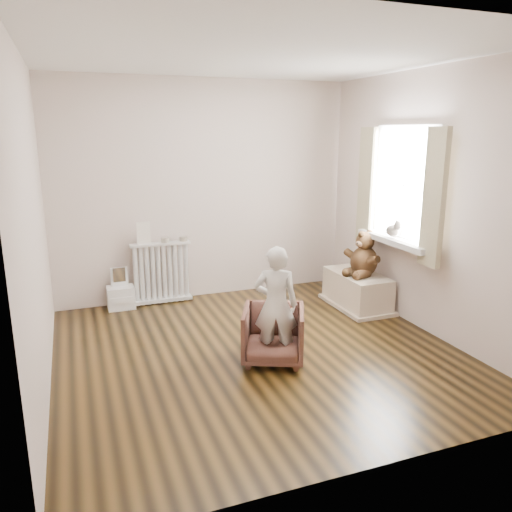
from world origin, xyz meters
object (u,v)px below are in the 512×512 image
object	(u,v)px
armchair	(273,334)
toy_bench	(357,290)
radiator	(161,271)
toy_vanity	(120,286)
child	(276,305)
teddy_bear	(364,252)
plush_cat	(394,228)

from	to	relation	value
armchair	toy_bench	bearing A→B (deg)	58.43
radiator	toy_bench	xyz separation A→B (m)	(2.10, -0.93, -0.19)
toy_vanity	child	xyz separation A→B (m)	(1.13, -1.92, 0.27)
radiator	teddy_bear	world-z (taller)	teddy_bear
radiator	toy_bench	distance (m)	2.31
toy_vanity	plush_cat	size ratio (longest dim) A/B	2.04
radiator	child	bearing A→B (deg)	-71.63
child	teddy_bear	distance (m)	1.75
armchair	child	xyz separation A→B (m)	(0.00, -0.05, 0.29)
armchair	plush_cat	bearing A→B (deg)	43.64
toy_vanity	toy_bench	size ratio (longest dim) A/B	0.56
armchair	child	size ratio (longest dim) A/B	0.52
radiator	teddy_bear	size ratio (longest dim) A/B	1.44
toy_bench	plush_cat	bearing A→B (deg)	-71.72
radiator	toy_bench	bearing A→B (deg)	-23.88
armchair	teddy_bear	world-z (taller)	teddy_bear
toy_bench	teddy_bear	size ratio (longest dim) A/B	1.66
armchair	teddy_bear	bearing A→B (deg)	55.77
toy_vanity	toy_bench	world-z (taller)	toy_vanity
child	toy_bench	xyz separation A→B (m)	(1.46, 1.02, -0.34)
child	plush_cat	size ratio (longest dim) A/B	4.45
radiator	child	size ratio (longest dim) A/B	0.70
teddy_bear	child	bearing A→B (deg)	-164.71
toy_vanity	armchair	xyz separation A→B (m)	(1.13, -1.87, -0.03)
plush_cat	toy_vanity	bearing A→B (deg)	153.02
radiator	armchair	world-z (taller)	radiator
toy_vanity	child	world-z (taller)	child
teddy_bear	plush_cat	distance (m)	0.49
toy_bench	plush_cat	size ratio (longest dim) A/B	3.64
toy_vanity	armchair	world-z (taller)	toy_vanity
radiator	child	xyz separation A→B (m)	(0.65, -1.95, 0.15)
child	toy_bench	size ratio (longest dim) A/B	1.22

